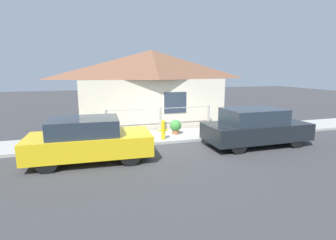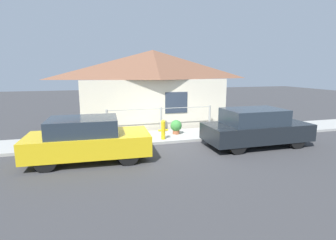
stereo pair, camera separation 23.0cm
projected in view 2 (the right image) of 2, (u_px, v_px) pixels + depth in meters
The scene contains 9 objects.
ground_plane at pixel (172, 144), 10.35m from camera, with size 60.00×60.00×0.00m, color #38383A.
sidewalk at pixel (166, 136), 11.25m from camera, with size 24.00×1.93×0.11m.
house at pixel (153, 68), 12.90m from camera, with size 7.40×2.23×3.83m.
fence at pixel (161, 118), 11.90m from camera, with size 4.90×0.10×1.09m.
car_left at pixel (88, 139), 8.31m from camera, with size 3.86×1.83×1.39m.
car_right at pixel (256, 128), 9.93m from camera, with size 3.99×1.72×1.43m.
fire_hydrant at pixel (163, 129), 10.51m from camera, with size 0.40×0.18×0.80m.
potted_plant_near_hydrant at pixel (176, 126), 11.40m from camera, with size 0.50×0.50×0.62m.
potted_plant_by_fence at pixel (103, 131), 10.97m from camera, with size 0.36×0.36×0.47m.
Camera 2 is at (-2.86, -9.57, 2.87)m, focal length 28.00 mm.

